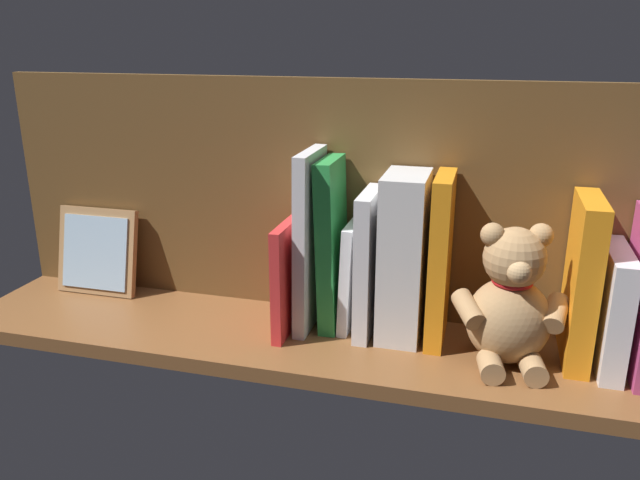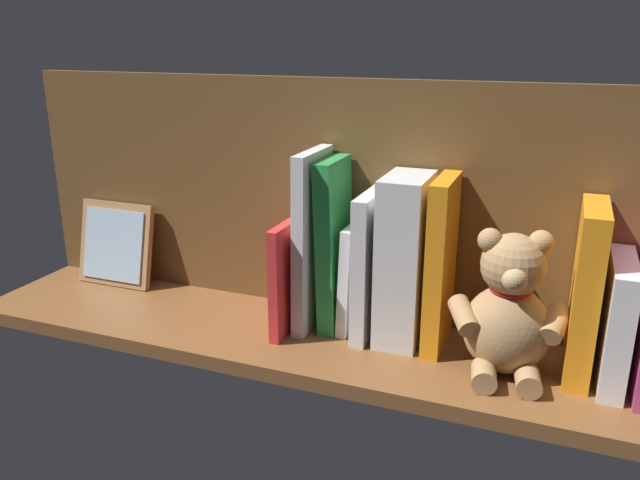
{
  "view_description": "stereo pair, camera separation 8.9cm",
  "coord_description": "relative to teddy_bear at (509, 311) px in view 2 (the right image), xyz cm",
  "views": [
    {
      "loc": [
        -22.32,
        81.25,
        42.21
      ],
      "look_at": [
        0.0,
        0.0,
        14.6
      ],
      "focal_mm": 35.35,
      "sensor_mm": 36.0,
      "label": 1
    },
    {
      "loc": [
        -30.72,
        78.46,
        42.21
      ],
      "look_at": [
        0.0,
        0.0,
        14.6
      ],
      "focal_mm": 35.35,
      "sensor_mm": 36.0,
      "label": 2
    }
  ],
  "objects": [
    {
      "name": "picture_frame_leaning",
      "position": [
        67.27,
        -7.17,
        -1.38
      ],
      "size": [
        14.3,
        4.75,
        14.55
      ],
      "color": "#A87A4C",
      "rests_on": "ground_plane"
    },
    {
      "name": "book_9",
      "position": [
        31.3,
        -2.72,
        -0.15
      ],
      "size": [
        1.5,
        14.29,
        16.72
      ],
      "primitive_type": "cube",
      "color": "red",
      "rests_on": "ground_plane"
    },
    {
      "name": "book_2",
      "position": [
        -12.8,
        -2.93,
        -0.47
      ],
      "size": [
        2.97,
        13.88,
        16.07
      ],
      "primitive_type": "cube",
      "color": "silver",
      "rests_on": "ground_plane"
    },
    {
      "name": "book_5",
      "position": [
        19.95,
        -4.26,
        2.14
      ],
      "size": [
        2.21,
        11.22,
        21.29
      ],
      "primitive_type": "cube",
      "color": "silver",
      "rests_on": "ground_plane"
    },
    {
      "name": "book_8",
      "position": [
        28.72,
        -4.1,
        4.84
      ],
      "size": [
        2.2,
        11.55,
        26.72
      ],
      "primitive_type": "cube",
      "rotation": [
        0.0,
        -0.01,
        0.0
      ],
      "color": "silver",
      "rests_on": "ground_plane"
    },
    {
      "name": "book_6",
      "position": [
        22.72,
        -5.22,
        -0.37
      ],
      "size": [
        2.15,
        9.3,
        16.33
      ],
      "primitive_type": "cube",
      "rotation": [
        0.0,
        -0.04,
        0.0
      ],
      "color": "silver",
      "rests_on": "ground_plane"
    },
    {
      "name": "book_7",
      "position": [
        25.64,
        -5.09,
        4.23
      ],
      "size": [
        3.38,
        9.57,
        25.54
      ],
      "primitive_type": "cube",
      "rotation": [
        0.0,
        0.03,
        0.0
      ],
      "color": "green",
      "rests_on": "ground_plane"
    },
    {
      "name": "teddy_bear",
      "position": [
        0.0,
        0.0,
        0.0
      ],
      "size": [
        15.5,
        13.55,
        19.33
      ],
      "rotation": [
        0.0,
        0.0,
        0.16
      ],
      "color": "tan",
      "rests_on": "ground_plane"
    },
    {
      "name": "book_4",
      "position": [
        9.73,
        -4.38,
        3.61
      ],
      "size": [
        2.5,
        10.97,
        24.23
      ],
      "primitive_type": "cube",
      "color": "orange",
      "rests_on": "ground_plane"
    },
    {
      "name": "dictionary_thick_white",
      "position": [
        14.91,
        -4.44,
        3.54
      ],
      "size": [
        6.06,
        10.65,
        24.09
      ],
      "primitive_type": "cube",
      "color": "silver",
      "rests_on": "ground_plane"
    },
    {
      "name": "shelf_back_panel",
      "position": [
        26.36,
        -11.02,
        9.61
      ],
      "size": [
        110.83,
        1.5,
        36.24
      ],
      "primitive_type": "cube",
      "color": "brown",
      "rests_on": "ground_plane"
    },
    {
      "name": "ground_plane",
      "position": [
        26.36,
        -1.21,
        -9.61
      ],
      "size": [
        110.83,
        24.12,
        2.2
      ],
      "primitive_type": "cube",
      "color": "brown"
    },
    {
      "name": "book_3",
      "position": [
        -8.84,
        -3.49,
        2.72
      ],
      "size": [
        3.14,
        12.77,
        22.46
      ],
      "primitive_type": "cube",
      "color": "orange",
      "rests_on": "ground_plane"
    }
  ]
}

